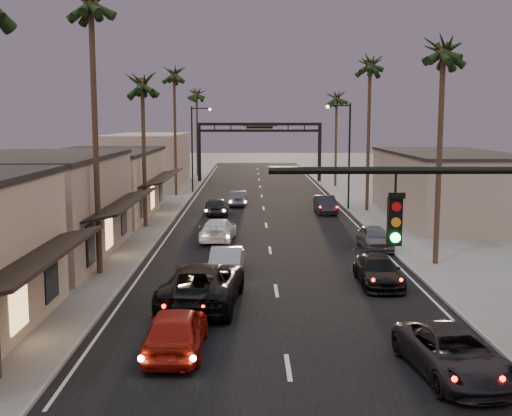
{
  "coord_description": "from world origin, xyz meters",
  "views": [
    {
      "loc": [
        -1.18,
        -8.99,
        7.62
      ],
      "look_at": [
        -0.82,
        28.15,
        2.5
      ],
      "focal_mm": 45.0,
      "sensor_mm": 36.0,
      "label": 1
    }
  ],
  "objects_px": {
    "palm_ld": "(174,70)",
    "curbside_near": "(453,354)",
    "palm_lc": "(142,78)",
    "oncoming_silver": "(227,260)",
    "oncoming_red": "(176,330)",
    "curbside_black": "(378,271)",
    "arch": "(259,137)",
    "streetlight_left": "(195,142)",
    "streetlight_right": "(346,147)",
    "palm_ra": "(444,43)",
    "oncoming_pickup": "(203,284)",
    "palm_rb": "(370,60)",
    "palm_rc": "(337,94)",
    "palm_far": "(197,91)"
  },
  "relations": [
    {
      "from": "palm_ld",
      "to": "curbside_near",
      "type": "xyz_separation_m",
      "value": [
        13.49,
        -45.71,
        -11.72
      ]
    },
    {
      "from": "palm_lc",
      "to": "oncoming_silver",
      "type": "relative_size",
      "value": 2.83
    },
    {
      "from": "oncoming_red",
      "to": "curbside_black",
      "type": "bearing_deg",
      "value": -133.07
    },
    {
      "from": "arch",
      "to": "streetlight_left",
      "type": "bearing_deg",
      "value": -119.97
    },
    {
      "from": "oncoming_silver",
      "to": "arch",
      "type": "bearing_deg",
      "value": -90.88
    },
    {
      "from": "streetlight_right",
      "to": "palm_lc",
      "type": "height_order",
      "value": "palm_lc"
    },
    {
      "from": "palm_ra",
      "to": "curbside_near",
      "type": "bearing_deg",
      "value": -104.14
    },
    {
      "from": "palm_ld",
      "to": "palm_lc",
      "type": "bearing_deg",
      "value": -90.0
    },
    {
      "from": "oncoming_red",
      "to": "oncoming_silver",
      "type": "xyz_separation_m",
      "value": [
        1.29,
        11.0,
        -0.08
      ]
    },
    {
      "from": "curbside_black",
      "to": "palm_ra",
      "type": "bearing_deg",
      "value": 46.45
    },
    {
      "from": "oncoming_pickup",
      "to": "oncoming_silver",
      "type": "height_order",
      "value": "oncoming_pickup"
    },
    {
      "from": "palm_rb",
      "to": "oncoming_red",
      "type": "height_order",
      "value": "palm_rb"
    },
    {
      "from": "oncoming_pickup",
      "to": "curbside_near",
      "type": "relative_size",
      "value": 1.28
    },
    {
      "from": "arch",
      "to": "palm_ra",
      "type": "relative_size",
      "value": 1.15
    },
    {
      "from": "arch",
      "to": "palm_ra",
      "type": "xyz_separation_m",
      "value": [
        8.6,
        -46.0,
        5.91
      ]
    },
    {
      "from": "streetlight_right",
      "to": "oncoming_pickup",
      "type": "distance_m",
      "value": 30.27
    },
    {
      "from": "streetlight_left",
      "to": "oncoming_silver",
      "type": "relative_size",
      "value": 2.09
    },
    {
      "from": "streetlight_left",
      "to": "palm_rb",
      "type": "distance_m",
      "value": 22.07
    },
    {
      "from": "streetlight_right",
      "to": "oncoming_pickup",
      "type": "height_order",
      "value": "streetlight_right"
    },
    {
      "from": "streetlight_right",
      "to": "palm_rc",
      "type": "relative_size",
      "value": 0.74
    },
    {
      "from": "oncoming_pickup",
      "to": "palm_ld",
      "type": "bearing_deg",
      "value": -76.58
    },
    {
      "from": "curbside_near",
      "to": "curbside_black",
      "type": "distance_m",
      "value": 10.69
    },
    {
      "from": "palm_ld",
      "to": "curbside_near",
      "type": "relative_size",
      "value": 2.82
    },
    {
      "from": "arch",
      "to": "curbside_black",
      "type": "relative_size",
      "value": 3.32
    },
    {
      "from": "palm_rb",
      "to": "oncoming_silver",
      "type": "xyz_separation_m",
      "value": [
        -10.92,
        -21.71,
        -11.71
      ]
    },
    {
      "from": "oncoming_silver",
      "to": "palm_ra",
      "type": "bearing_deg",
      "value": -169.2
    },
    {
      "from": "arch",
      "to": "palm_far",
      "type": "height_order",
      "value": "palm_far"
    },
    {
      "from": "curbside_near",
      "to": "curbside_black",
      "type": "relative_size",
      "value": 1.1
    },
    {
      "from": "palm_lc",
      "to": "oncoming_red",
      "type": "height_order",
      "value": "palm_lc"
    },
    {
      "from": "oncoming_pickup",
      "to": "palm_rc",
      "type": "bearing_deg",
      "value": -98.68
    },
    {
      "from": "palm_far",
      "to": "curbside_near",
      "type": "distance_m",
      "value": 70.78
    },
    {
      "from": "arch",
      "to": "curbside_near",
      "type": "relative_size",
      "value": 3.01
    },
    {
      "from": "streetlight_left",
      "to": "palm_rb",
      "type": "xyz_separation_m",
      "value": [
        15.52,
        -14.0,
        7.09
      ]
    },
    {
      "from": "oncoming_red",
      "to": "streetlight_left",
      "type": "bearing_deg",
      "value": -85.09
    },
    {
      "from": "streetlight_left",
      "to": "palm_far",
      "type": "relative_size",
      "value": 0.68
    },
    {
      "from": "palm_rb",
      "to": "curbside_near",
      "type": "bearing_deg",
      "value": -96.1
    },
    {
      "from": "palm_rb",
      "to": "oncoming_red",
      "type": "relative_size",
      "value": 3.08
    },
    {
      "from": "palm_ra",
      "to": "oncoming_silver",
      "type": "height_order",
      "value": "palm_ra"
    },
    {
      "from": "oncoming_silver",
      "to": "curbside_near",
      "type": "bearing_deg",
      "value": 120.91
    },
    {
      "from": "palm_lc",
      "to": "palm_rb",
      "type": "xyz_separation_m",
      "value": [
        17.2,
        8.0,
        1.95
      ]
    },
    {
      "from": "palm_rc",
      "to": "oncoming_pickup",
      "type": "relative_size",
      "value": 1.89
    },
    {
      "from": "arch",
      "to": "palm_far",
      "type": "distance_m",
      "value": 12.96
    },
    {
      "from": "palm_ra",
      "to": "oncoming_red",
      "type": "distance_m",
      "value": 20.59
    },
    {
      "from": "arch",
      "to": "streetlight_left",
      "type": "distance_m",
      "value": 13.85
    },
    {
      "from": "streetlight_right",
      "to": "palm_ld",
      "type": "height_order",
      "value": "palm_ld"
    },
    {
      "from": "palm_ra",
      "to": "palm_rc",
      "type": "relative_size",
      "value": 1.08
    },
    {
      "from": "oncoming_red",
      "to": "oncoming_silver",
      "type": "distance_m",
      "value": 11.08
    },
    {
      "from": "arch",
      "to": "curbside_black",
      "type": "xyz_separation_m",
      "value": [
        4.76,
        -50.02,
        -4.87
      ]
    },
    {
      "from": "palm_rc",
      "to": "oncoming_silver",
      "type": "distance_m",
      "value": 44.21
    },
    {
      "from": "palm_lc",
      "to": "oncoming_pickup",
      "type": "bearing_deg",
      "value": -74.1
    }
  ]
}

